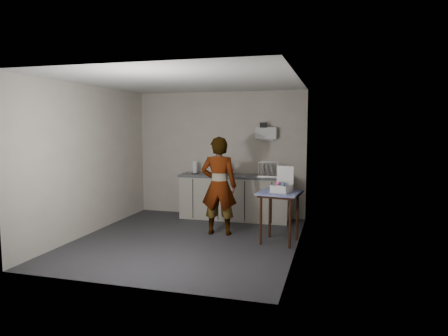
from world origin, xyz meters
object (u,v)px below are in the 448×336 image
(soap_bottle, at_px, (224,168))
(dark_bottle, at_px, (228,169))
(standing_man, at_px, (219,186))
(side_table, at_px, (280,199))
(kitchen_counter, at_px, (235,198))
(bakery_box, at_px, (282,186))
(paper_towel, at_px, (195,168))
(dish_rack, at_px, (269,173))
(soda_can, at_px, (231,171))

(soap_bottle, bearing_deg, dark_bottle, 48.46)
(standing_man, height_order, dark_bottle, standing_man)
(side_table, xyz_separation_m, dark_bottle, (-1.25, 1.42, 0.30))
(kitchen_counter, xyz_separation_m, bakery_box, (1.13, -1.41, 0.50))
(bakery_box, bearing_deg, paper_towel, 161.12)
(dark_bottle, height_order, dish_rack, dish_rack)
(bakery_box, bearing_deg, dark_bottle, 148.17)
(side_table, bearing_deg, dish_rack, 114.72)
(paper_towel, relative_size, dish_rack, 0.62)
(kitchen_counter, relative_size, bakery_box, 5.49)
(standing_man, bearing_deg, soap_bottle, -85.07)
(standing_man, relative_size, soda_can, 14.65)
(side_table, relative_size, standing_man, 0.49)
(soda_can, height_order, paper_towel, paper_towel)
(bakery_box, bearing_deg, kitchen_counter, 144.75)
(soap_bottle, bearing_deg, standing_man, -78.63)
(soap_bottle, xyz_separation_m, dish_rack, (0.91, 0.04, -0.07))
(dish_rack, bearing_deg, kitchen_counter, 178.19)
(soda_can, xyz_separation_m, bakery_box, (1.21, -1.47, -0.04))
(soap_bottle, bearing_deg, kitchen_counter, 16.78)
(soap_bottle, relative_size, paper_towel, 1.08)
(kitchen_counter, relative_size, soap_bottle, 8.24)
(kitchen_counter, xyz_separation_m, dark_bottle, (-0.15, 0.01, 0.60))
(soap_bottle, height_order, soda_can, soap_bottle)
(standing_man, bearing_deg, soda_can, -92.11)
(standing_man, xyz_separation_m, dark_bottle, (-0.16, 1.19, 0.17))
(standing_man, bearing_deg, side_table, 161.47)
(standing_man, bearing_deg, paper_towel, -59.94)
(side_table, relative_size, dish_rack, 2.05)
(standing_man, bearing_deg, dish_rack, -127.00)
(dark_bottle, bearing_deg, soda_can, 39.37)
(dark_bottle, bearing_deg, kitchen_counter, -2.63)
(side_table, bearing_deg, dark_bottle, 139.80)
(soda_can, relative_size, dish_rack, 0.29)
(standing_man, xyz_separation_m, paper_towel, (-0.85, 1.15, 0.17))
(kitchen_counter, height_order, bakery_box, bakery_box)
(kitchen_counter, bearing_deg, soap_bottle, -163.22)
(dish_rack, bearing_deg, soap_bottle, -177.29)
(paper_towel, bearing_deg, side_table, -35.43)
(kitchen_counter, relative_size, standing_man, 1.31)
(paper_towel, bearing_deg, soda_can, 7.26)
(kitchen_counter, relative_size, side_table, 2.69)
(soap_bottle, height_order, dark_bottle, soap_bottle)
(dark_bottle, height_order, bakery_box, bakery_box)
(soda_can, distance_m, paper_towel, 0.76)
(soda_can, relative_size, paper_towel, 0.47)
(standing_man, distance_m, paper_towel, 1.44)
(dark_bottle, relative_size, dish_rack, 0.59)
(dark_bottle, bearing_deg, dish_rack, -1.96)
(standing_man, relative_size, dish_rack, 4.21)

